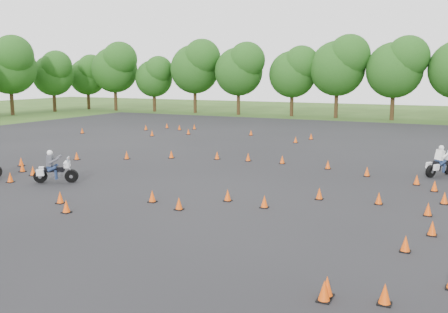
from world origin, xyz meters
TOP-DOWN VIEW (x-y plane):
  - ground at (0.00, 0.00)m, footprint 140.00×140.00m
  - asphalt_pad at (0.00, 6.00)m, footprint 62.00×62.00m
  - treeline at (0.83, 35.11)m, footprint 86.68×32.38m
  - traffic_cones at (-0.03, 5.54)m, footprint 36.20×33.13m
  - rider_grey at (-6.90, 0.55)m, footprint 2.05×1.50m
  - rider_white at (8.89, 9.87)m, footprint 1.58×2.02m

SIDE VIEW (x-z plane):
  - ground at x=0.00m, z-range 0.00..0.00m
  - asphalt_pad at x=0.00m, z-range 0.01..0.01m
  - traffic_cones at x=-0.03m, z-range 0.01..0.46m
  - rider_white at x=8.89m, z-range 0.00..1.55m
  - rider_grey at x=-6.90m, z-range 0.00..1.55m
  - treeline at x=0.83m, z-range -0.73..9.91m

